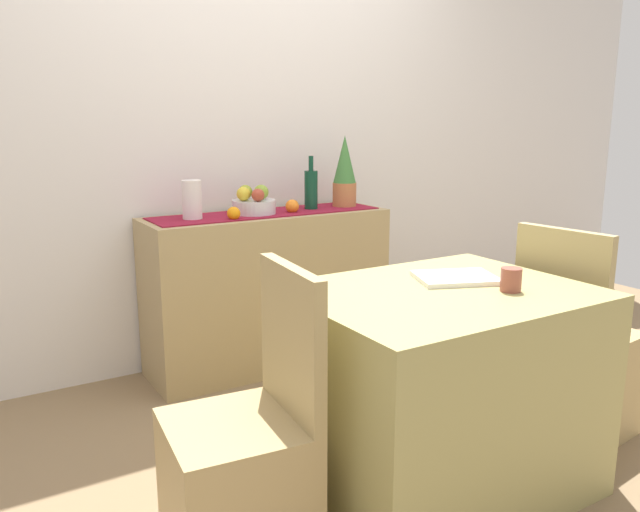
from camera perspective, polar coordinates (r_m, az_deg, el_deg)
name	(u,v)px	position (r m, az deg, el deg)	size (l,w,h in m)	color
ground_plane	(364,435)	(2.81, 3.97, -15.83)	(6.40, 6.40, 0.02)	#856B4B
room_wall_rear	(241,112)	(3.50, -7.17, 12.81)	(6.40, 0.06, 2.70)	silver
sideboard_console	(268,290)	(3.40, -4.70, -3.08)	(1.29, 0.42, 0.83)	tan
table_runner	(267,213)	(3.31, -4.82, 3.91)	(1.22, 0.32, 0.01)	maroon
fruit_bowl	(254,207)	(3.27, -6.00, 4.46)	(0.23, 0.23, 0.07)	silver
apple_rear	(243,194)	(3.23, -6.95, 5.60)	(0.07, 0.07, 0.07)	gold
apple_front	(258,195)	(3.20, -5.65, 5.52)	(0.07, 0.07, 0.07)	#A63E2A
apple_center	(261,192)	(3.28, -5.35, 5.79)	(0.08, 0.08, 0.08)	olive
apple_right	(245,192)	(3.32, -6.77, 5.80)	(0.07, 0.07, 0.07)	#95A02B
wine_bottle	(311,189)	(3.43, -0.82, 6.08)	(0.07, 0.07, 0.29)	#103C27
ceramic_vase	(192,200)	(3.14, -11.53, 4.98)	(0.09, 0.09, 0.19)	silver
potted_plant	(345,172)	(3.53, 2.24, 7.59)	(0.13, 0.13, 0.40)	#B56E40
orange_loose_near_bowl	(292,206)	(3.32, -2.53, 4.52)	(0.07, 0.07, 0.07)	orange
orange_loose_far	(234,213)	(3.11, -7.83, 3.85)	(0.07, 0.07, 0.07)	orange
dining_table	(438,389)	(2.33, 10.62, -11.80)	(1.00, 0.78, 0.74)	tan
open_book	(456,278)	(2.34, 12.20, -1.95)	(0.28, 0.21, 0.02)	white
coffee_cup	(511,280)	(2.23, 16.92, -2.06)	(0.07, 0.07, 0.08)	brown
chair_near_window	(242,478)	(2.00, -7.04, -19.35)	(0.44, 0.44, 0.90)	tan
chair_by_corner	(574,373)	(2.90, 22.06, -9.79)	(0.44, 0.44, 0.90)	tan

